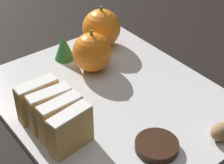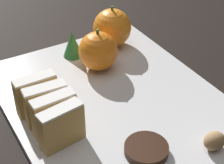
{
  "view_description": "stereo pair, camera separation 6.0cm",
  "coord_description": "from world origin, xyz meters",
  "px_view_note": "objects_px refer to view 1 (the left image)",
  "views": [
    {
      "loc": [
        -0.29,
        -0.38,
        0.39
      ],
      "look_at": [
        0.0,
        0.0,
        0.04
      ],
      "focal_mm": 60.0,
      "sensor_mm": 36.0,
      "label": 1
    },
    {
      "loc": [
        -0.24,
        -0.42,
        0.39
      ],
      "look_at": [
        0.0,
        0.0,
        0.04
      ],
      "focal_mm": 60.0,
      "sensor_mm": 36.0,
      "label": 2
    }
  ],
  "objects_px": {
    "orange_near": "(101,28)",
    "walnut": "(221,132)",
    "orange_far": "(92,52)",
    "chocolate_cookie": "(157,146)"
  },
  "relations": [
    {
      "from": "orange_near",
      "to": "chocolate_cookie",
      "type": "relative_size",
      "value": 1.36
    },
    {
      "from": "orange_near",
      "to": "orange_far",
      "type": "bearing_deg",
      "value": -137.21
    },
    {
      "from": "orange_near",
      "to": "chocolate_cookie",
      "type": "bearing_deg",
      "value": -111.23
    },
    {
      "from": "walnut",
      "to": "chocolate_cookie",
      "type": "xyz_separation_m",
      "value": [
        -0.09,
        0.04,
        -0.01
      ]
    },
    {
      "from": "orange_near",
      "to": "chocolate_cookie",
      "type": "height_order",
      "value": "orange_near"
    },
    {
      "from": "orange_far",
      "to": "walnut",
      "type": "xyz_separation_m",
      "value": [
        0.04,
        -0.26,
        -0.02
      ]
    },
    {
      "from": "orange_near",
      "to": "walnut",
      "type": "height_order",
      "value": "orange_near"
    },
    {
      "from": "orange_far",
      "to": "chocolate_cookie",
      "type": "distance_m",
      "value": 0.22
    },
    {
      "from": "orange_near",
      "to": "chocolate_cookie",
      "type": "xyz_separation_m",
      "value": [
        -0.11,
        -0.28,
        -0.03
      ]
    },
    {
      "from": "chocolate_cookie",
      "to": "walnut",
      "type": "bearing_deg",
      "value": -24.91
    }
  ]
}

